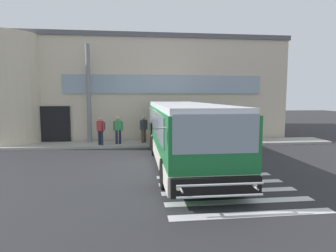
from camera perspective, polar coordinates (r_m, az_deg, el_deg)
name	(u,v)px	position (r m, az deg, el deg)	size (l,w,h in m)	color
ground_plane	(157,163)	(13.09, -2.21, -7.39)	(80.00, 90.00, 0.02)	#2B2B2D
bay_paint_stripes	(230,191)	(9.49, 12.32, -12.65)	(4.40, 3.96, 0.01)	silver
terminal_building	(138,90)	(24.28, -6.03, 7.20)	(20.78, 13.80, 7.11)	beige
boarding_curb	(151,144)	(17.77, -3.44, -3.56)	(22.98, 2.00, 0.15)	#9E9B93
entry_support_column	(89,94)	(18.31, -15.66, 6.25)	(0.28, 0.28, 6.05)	slate
bus_main_foreground	(184,134)	(12.65, 3.18, -1.67)	(3.09, 10.89, 2.70)	#1E7238
passenger_near_column	(101,129)	(17.17, -13.35, -0.54)	(0.52, 0.50, 1.68)	#1E2338
passenger_by_doorway	(118,129)	(17.31, -9.98, -0.53)	(0.59, 0.23, 1.68)	#1E2338
passenger_at_curb_edge	(144,128)	(17.59, -4.92, -0.36)	(0.50, 0.40, 1.68)	#4C4233
safety_bollard_yellow	(204,140)	(16.99, 7.22, -2.76)	(0.18, 0.18, 0.90)	yellow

